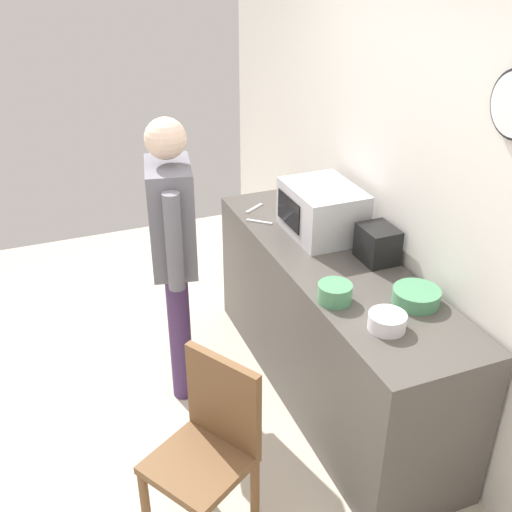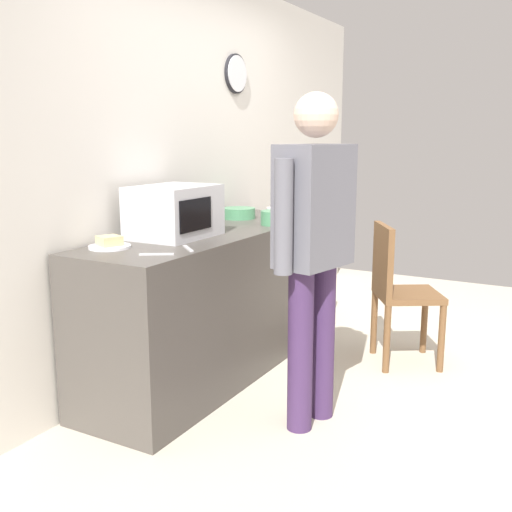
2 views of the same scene
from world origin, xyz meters
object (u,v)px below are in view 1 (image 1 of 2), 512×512
spoon_utensil (259,222)px  wooden_chair (209,445)px  salad_bowl (335,293)px  person_standing (173,243)px  sandwich_plate (302,200)px  cereal_bowl (387,321)px  mixing_bowl (416,296)px  microwave (322,210)px  toaster (377,244)px  fork_utensil (254,208)px

spoon_utensil → wooden_chair: size_ratio=0.18×
salad_bowl → person_standing: 0.98m
sandwich_plate → spoon_utensil: 0.42m
spoon_utensil → wooden_chair: 1.56m
sandwich_plate → wooden_chair: 1.91m
cereal_bowl → person_standing: person_standing is taller
mixing_bowl → person_standing: size_ratio=0.14×
microwave → person_standing: 0.91m
salad_bowl → toaster: (-0.29, 0.42, 0.05)m
cereal_bowl → person_standing: (-1.06, -0.73, 0.04)m
salad_bowl → mixing_bowl: (0.16, 0.37, -0.01)m
fork_utensil → spoon_utensil: size_ratio=1.00×
toaster → mixing_bowl: bearing=-6.4°
mixing_bowl → fork_utensil: bearing=-166.5°
salad_bowl → person_standing: bearing=-140.7°
sandwich_plate → cereal_bowl: bearing=-10.1°
sandwich_plate → salad_bowl: (1.16, -0.37, 0.03)m
fork_utensil → salad_bowl: bearing=-1.9°
mixing_bowl → person_standing: person_standing is taller
sandwich_plate → microwave: bearing=-10.8°
sandwich_plate → mixing_bowl: mixing_bowl is taller
cereal_bowl → mixing_bowl: size_ratio=0.75×
salad_bowl → wooden_chair: salad_bowl is taller
microwave → cereal_bowl: size_ratio=2.82×
salad_bowl → spoon_utensil: (-0.99, -0.01, -0.04)m
sandwich_plate → wooden_chair: sandwich_plate is taller
cereal_bowl → fork_utensil: bearing=-177.2°
microwave → fork_utensil: size_ratio=2.94×
microwave → toaster: 0.44m
wooden_chair → fork_utensil: bearing=151.8°
wooden_chair → cereal_bowl: bearing=90.6°
fork_utensil → spoon_utensil: 0.21m
microwave → cereal_bowl: 1.03m
salad_bowl → wooden_chair: size_ratio=0.18×
salad_bowl → sandwich_plate: bearing=162.3°
microwave → fork_utensil: microwave is taller
wooden_chair → person_standing: bearing=172.3°
cereal_bowl → toaster: 0.67m
microwave → person_standing: bearing=-93.2°
sandwich_plate → toaster: size_ratio=1.01×
mixing_bowl → person_standing: (-0.92, -0.99, 0.04)m
sandwich_plate → person_standing: size_ratio=0.13×
mixing_bowl → toaster: size_ratio=1.07×
mixing_bowl → person_standing: bearing=-133.1°
cereal_bowl → wooden_chair: cereal_bowl is taller
mixing_bowl → fork_utensil: 1.40m
sandwich_plate → mixing_bowl: bearing=-0.3°
fork_utensil → person_standing: size_ratio=0.10×
microwave → spoon_utensil: microwave is taller
microwave → spoon_utensil: (-0.28, -0.29, -0.15)m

